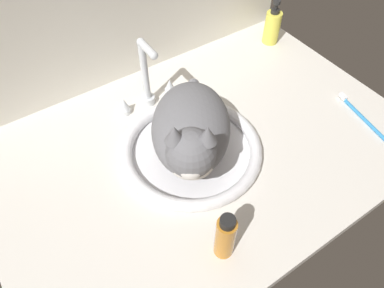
# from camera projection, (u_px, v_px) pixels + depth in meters

# --- Properties ---
(countertop) EXTENTS (1.10, 0.74, 0.03)m
(countertop) POSITION_uv_depth(u_px,v_px,m) (205.00, 149.00, 0.96)
(countertop) COLOR silver
(countertop) RESTS_ON ground
(backsplash_wall) EXTENTS (1.10, 0.02, 0.44)m
(backsplash_wall) POSITION_uv_depth(u_px,v_px,m) (129.00, 16.00, 1.01)
(backsplash_wall) COLOR silver
(backsplash_wall) RESTS_ON ground
(sink_basin) EXTENTS (0.37, 0.37, 0.03)m
(sink_basin) POSITION_uv_depth(u_px,v_px,m) (192.00, 150.00, 0.92)
(sink_basin) COLOR white
(sink_basin) RESTS_ON countertop
(faucet) EXTENTS (0.18, 0.10, 0.22)m
(faucet) POSITION_uv_depth(u_px,v_px,m) (147.00, 82.00, 0.99)
(faucet) COLOR silver
(faucet) RESTS_ON countertop
(cat) EXTENTS (0.32, 0.37, 0.20)m
(cat) POSITION_uv_depth(u_px,v_px,m) (192.00, 133.00, 0.83)
(cat) COLOR slate
(cat) RESTS_ON sink_basin
(soap_pump_bottle) EXTENTS (0.05, 0.05, 0.15)m
(soap_pump_bottle) POSITION_uv_depth(u_px,v_px,m) (272.00, 27.00, 1.20)
(soap_pump_bottle) COLOR #E5DB4C
(soap_pump_bottle) RESTS_ON countertop
(amber_bottle) EXTENTS (0.04, 0.04, 0.14)m
(amber_bottle) POSITION_uv_depth(u_px,v_px,m) (225.00, 237.00, 0.71)
(amber_bottle) COLOR #C67A23
(amber_bottle) RESTS_ON countertop
(toothbrush) EXTENTS (0.05, 0.19, 0.02)m
(toothbrush) POSITION_uv_depth(u_px,v_px,m) (361.00, 115.00, 1.01)
(toothbrush) COLOR #338CD1
(toothbrush) RESTS_ON countertop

